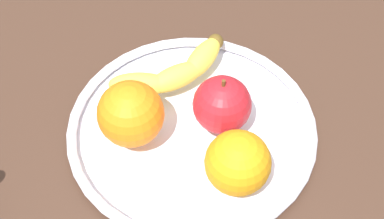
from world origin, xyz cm
name	(u,v)px	position (x,y,z in cm)	size (l,w,h in cm)	color
ground_plane	(192,143)	(0.00, 0.00, -2.00)	(141.27, 141.27, 4.00)	#3D271C
fruit_bowl	(192,129)	(0.00, 0.00, 0.92)	(30.33, 30.33, 1.80)	silver
banana	(175,72)	(1.29, 7.43, 3.30)	(17.49, 6.87, 3.00)	yellow
apple	(222,105)	(3.28, -1.26, 5.27)	(6.94, 6.94, 7.74)	red
orange_back_left	(131,114)	(-6.83, 1.95, 5.69)	(7.78, 7.78, 7.78)	orange
orange_front_left	(238,163)	(0.91, -9.13, 5.43)	(7.26, 7.26, 7.26)	orange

